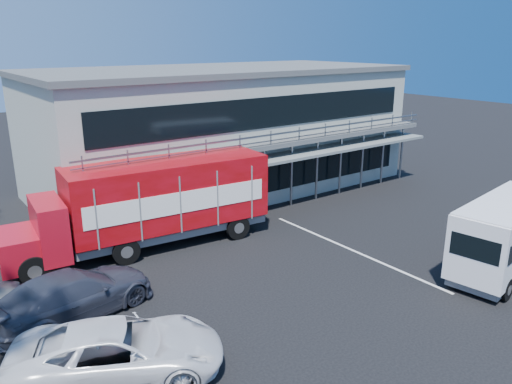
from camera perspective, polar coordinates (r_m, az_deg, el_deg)
ground at (r=19.34m, az=13.35°, el=-10.72°), size 120.00×120.00×0.00m
building at (r=30.92m, az=-3.95°, el=7.28°), size 22.40×12.00×7.30m
red_truck at (r=22.20m, az=-11.85°, el=-1.06°), size 11.55×3.70×3.82m
white_van at (r=21.71m, az=26.59°, el=-4.44°), size 6.36×2.99×2.99m
parked_car_c at (r=14.60m, az=-15.43°, el=-17.17°), size 6.24×4.75×1.57m
parked_car_d at (r=17.84m, az=-20.17°, el=-10.95°), size 5.85×3.38×1.59m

